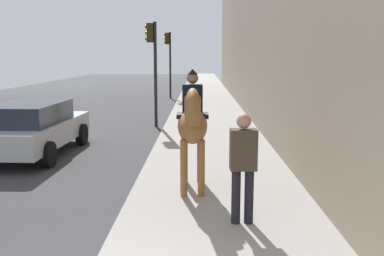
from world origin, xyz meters
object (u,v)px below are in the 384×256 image
object	(u,v)px
pedestrian_greeting	(243,161)
traffic_light_far_curb	(169,55)
car_near_lane	(33,127)
mounted_horse_near	(193,124)
traffic_light_near_curb	(153,57)

from	to	relation	value
pedestrian_greeting	traffic_light_far_curb	size ratio (longest dim) A/B	0.41
car_near_lane	traffic_light_far_curb	distance (m)	16.21
mounted_horse_near	car_near_lane	bearing A→B (deg)	-129.34
pedestrian_greeting	traffic_light_near_curb	world-z (taller)	traffic_light_near_curb
pedestrian_greeting	car_near_lane	bearing A→B (deg)	43.57
traffic_light_near_curb	traffic_light_far_curb	bearing A→B (deg)	0.95
traffic_light_near_curb	mounted_horse_near	bearing A→B (deg)	-169.03
car_near_lane	traffic_light_near_curb	bearing A→B (deg)	-27.33
car_near_lane	traffic_light_near_curb	distance (m)	5.93
pedestrian_greeting	car_near_lane	distance (m)	7.26
traffic_light_near_curb	pedestrian_greeting	bearing A→B (deg)	-166.46
pedestrian_greeting	car_near_lane	xyz separation A→B (m)	(5.09, 5.16, -0.33)
mounted_horse_near	pedestrian_greeting	xyz separation A→B (m)	(-1.67, -0.79, -0.31)
mounted_horse_near	pedestrian_greeting	world-z (taller)	mounted_horse_near
mounted_horse_near	pedestrian_greeting	bearing A→B (deg)	24.20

